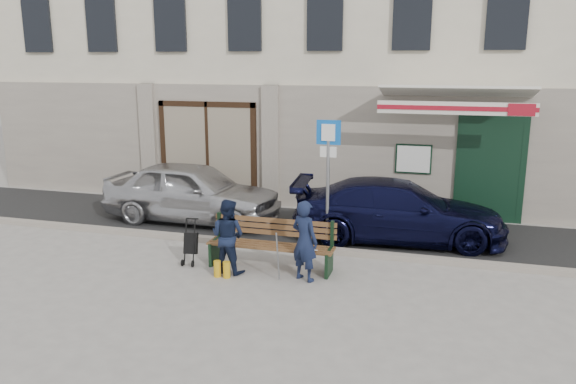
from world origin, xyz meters
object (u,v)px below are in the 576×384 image
at_px(car_navy, 398,211).
at_px(parking_sign, 328,163).
at_px(car_silver, 192,192).
at_px(bench, 268,245).
at_px(stroller, 191,244).
at_px(woman, 228,236).
at_px(man, 305,241).

bearing_deg(car_navy, parking_sign, 117.86).
xyz_separation_m(car_silver, bench, (2.75, -2.54, -0.27)).
distance_m(parking_sign, stroller, 3.17).
distance_m(car_silver, stroller, 3.01).
bearing_deg(stroller, woman, -22.26).
height_order(parking_sign, woman, parking_sign).
bearing_deg(bench, parking_sign, 61.58).
bearing_deg(bench, woman, -149.84).
bearing_deg(woman, car_navy, -124.54).
relative_size(car_silver, car_navy, 0.95).
xyz_separation_m(woman, stroller, (-0.85, 0.20, -0.30)).
bearing_deg(stroller, car_silver, 105.55).
relative_size(bench, woman, 1.74).
distance_m(car_silver, car_navy, 4.93).
relative_size(parking_sign, man, 1.83).
bearing_deg(car_navy, woman, 128.86).
bearing_deg(woman, parking_sign, -116.93).
relative_size(parking_sign, stroller, 3.04).
bearing_deg(parking_sign, woman, -127.70).
bearing_deg(parking_sign, stroller, -143.87).
height_order(bench, man, man).
distance_m(woman, stroller, 0.92).
bearing_deg(car_navy, bench, 132.15).
xyz_separation_m(man, woman, (-1.45, -0.00, -0.04)).
distance_m(parking_sign, woman, 2.61).
bearing_deg(parking_sign, man, -89.97).
bearing_deg(bench, stroller, -173.17).
distance_m(parking_sign, man, 2.14).
bearing_deg(car_silver, stroller, -153.36).
relative_size(car_navy, stroller, 5.18).
height_order(man, woman, man).
bearing_deg(car_silver, car_navy, -89.63).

